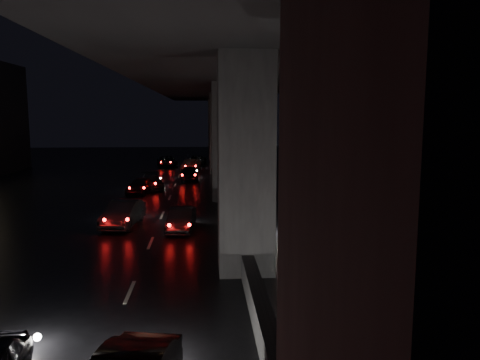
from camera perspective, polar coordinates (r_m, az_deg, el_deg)
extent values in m
plane|color=black|center=(27.64, -1.15, -4.19)|extent=(120.00, 120.00, 0.00)
cube|color=#343437|center=(17.15, 0.66, 1.92)|extent=(2.00, 2.00, 8.00)
cube|color=#343437|center=(32.08, -1.66, 4.69)|extent=(2.00, 2.00, 8.00)
cube|color=#343437|center=(47.05, -2.51, 5.70)|extent=(2.00, 2.00, 8.00)
cube|color=#343437|center=(62.04, -2.95, 6.23)|extent=(2.00, 2.00, 8.00)
cube|color=black|center=(32.16, -1.70, 13.17)|extent=(12.00, 80.00, 1.50)
cube|color=#343437|center=(32.56, -12.33, 15.15)|extent=(0.40, 80.00, 1.00)
cube|color=#343437|center=(33.08, 8.75, 15.12)|extent=(0.40, 80.00, 1.00)
cube|color=#343437|center=(32.47, -1.64, -1.62)|extent=(0.45, 70.00, 0.85)
cube|color=black|center=(54.97, 27.25, 8.81)|extent=(12.00, 22.00, 15.00)
cylinder|color=black|center=(26.52, 23.85, -2.31)|extent=(0.44, 0.44, 2.80)
sphere|color=black|center=(26.21, 24.20, 3.79)|extent=(3.80, 3.80, 3.80)
cylinder|color=black|center=(41.17, 13.37, 1.56)|extent=(0.44, 0.44, 2.80)
sphere|color=black|center=(40.97, 13.50, 5.49)|extent=(3.80, 3.80, 3.80)
cylinder|color=black|center=(56.56, 8.47, 3.35)|extent=(0.44, 0.44, 2.80)
sphere|color=black|center=(56.41, 8.53, 6.21)|extent=(3.80, 3.80, 3.80)
cylinder|color=#2D2D33|center=(46.84, 11.85, 6.15)|extent=(0.18, 0.18, 9.00)
cube|color=#2D2D33|center=(46.64, 10.68, 11.58)|extent=(2.40, 0.10, 0.10)
sphere|color=orange|center=(46.36, 9.34, 11.39)|extent=(0.44, 0.44, 0.44)
imported|color=#5E5B52|center=(11.82, 19.55, -18.61)|extent=(2.61, 4.40, 1.20)
imported|color=black|center=(21.12, 6.99, -6.52)|extent=(2.13, 4.00, 1.10)
imported|color=black|center=(25.34, -14.07, -4.02)|extent=(1.94, 4.16, 1.32)
imported|color=black|center=(23.91, -7.20, -4.79)|extent=(1.45, 3.50, 1.13)
imported|color=black|center=(35.46, -12.06, -0.69)|extent=(2.05, 3.75, 1.21)
imported|color=#252528|center=(37.60, -10.75, -0.19)|extent=(2.42, 4.34, 1.19)
imported|color=black|center=(41.71, -6.18, 0.77)|extent=(1.68, 3.89, 1.31)
imported|color=#403E37|center=(49.03, -6.00, 1.80)|extent=(2.20, 4.00, 1.25)
imported|color=black|center=(54.18, -5.50, 2.34)|extent=(2.82, 4.51, 1.16)
imported|color=black|center=(53.34, -8.87, 2.24)|extent=(2.72, 4.76, 1.25)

